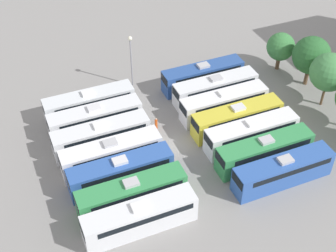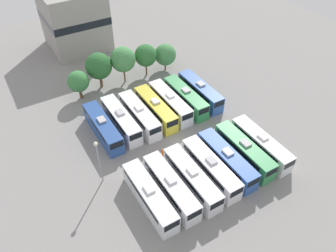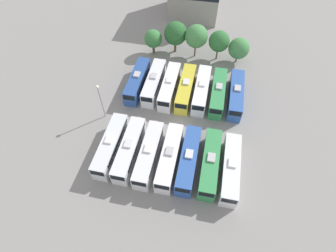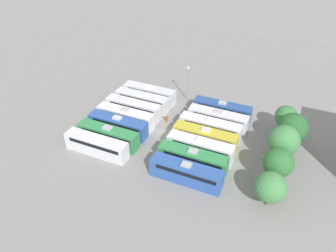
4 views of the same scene
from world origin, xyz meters
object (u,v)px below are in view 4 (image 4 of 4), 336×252
(bus_1, at_px, (142,100))
(tree_2, at_px, (284,140))
(bus_12, at_px, (193,159))
(bus_9, at_px, (210,127))
(bus_11, at_px, (200,148))
(bus_0, at_px, (150,93))
(bus_2, at_px, (133,108))
(bus_8, at_px, (218,119))
(tree_0, at_px, (286,116))
(tree_4, at_px, (270,187))
(bus_4, at_px, (118,125))
(worker_person, at_px, (167,119))
(bus_7, at_px, (222,110))
(tree_3, at_px, (278,163))
(bus_6, at_px, (97,145))
(light_pole, at_px, (188,78))
(bus_3, at_px, (126,117))
(bus_10, at_px, (205,137))
(bus_5, at_px, (108,135))
(tree_1, at_px, (293,128))
(bus_13, at_px, (186,173))

(bus_1, distance_m, tree_2, 30.77)
(bus_12, xyz_separation_m, tree_2, (-6.50, 13.19, 3.47))
(bus_9, xyz_separation_m, bus_11, (6.56, 0.31, 0.00))
(bus_0, height_order, bus_12, same)
(bus_2, distance_m, bus_8, 17.50)
(tree_0, height_order, tree_4, tree_4)
(bus_4, xyz_separation_m, tree_2, (-3.18, 29.74, 3.47))
(bus_12, bearing_deg, worker_person, -137.92)
(bus_7, relative_size, tree_3, 1.69)
(bus_9, height_order, tree_0, tree_0)
(bus_2, relative_size, bus_6, 1.00)
(bus_2, xyz_separation_m, light_pole, (-10.81, 7.72, 3.58))
(bus_3, relative_size, bus_6, 1.00)
(worker_person, bearing_deg, bus_0, -131.53)
(bus_0, distance_m, bus_8, 17.15)
(bus_12, relative_size, tree_3, 1.69)
(bus_0, relative_size, bus_10, 1.00)
(bus_5, distance_m, tree_3, 29.88)
(bus_12, relative_size, tree_4, 1.98)
(bus_5, bearing_deg, tree_3, 92.99)
(tree_4, bearing_deg, bus_6, -89.52)
(worker_person, bearing_deg, tree_4, 58.52)
(bus_1, height_order, bus_5, same)
(bus_0, height_order, tree_4, tree_4)
(bus_6, relative_size, tree_2, 1.51)
(tree_2, distance_m, tree_3, 5.18)
(bus_6, relative_size, tree_3, 1.69)
(worker_person, bearing_deg, tree_1, 92.08)
(bus_11, bearing_deg, bus_13, 0.44)
(bus_2, height_order, bus_13, same)
(bus_6, bearing_deg, bus_11, 111.90)
(worker_person, relative_size, tree_3, 0.24)
(bus_7, distance_m, bus_9, 6.85)
(bus_6, height_order, tree_0, tree_0)
(bus_1, bearing_deg, tree_0, 95.86)
(bus_7, height_order, bus_12, same)
(bus_6, height_order, bus_9, same)
(tree_1, bearing_deg, bus_3, -80.87)
(bus_4, height_order, tree_4, tree_4)
(bus_7, relative_size, tree_0, 2.01)
(tree_0, bearing_deg, bus_12, -37.33)
(tree_0, bearing_deg, bus_6, -55.84)
(bus_6, distance_m, tree_1, 34.37)
(bus_5, distance_m, tree_4, 29.69)
(bus_3, relative_size, bus_13, 1.00)
(bus_3, distance_m, bus_6, 9.95)
(bus_5, height_order, tree_2, tree_2)
(bus_11, xyz_separation_m, worker_person, (-7.22, -9.69, -1.02))
(bus_0, height_order, bus_11, same)
(bus_9, relative_size, tree_4, 1.98)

